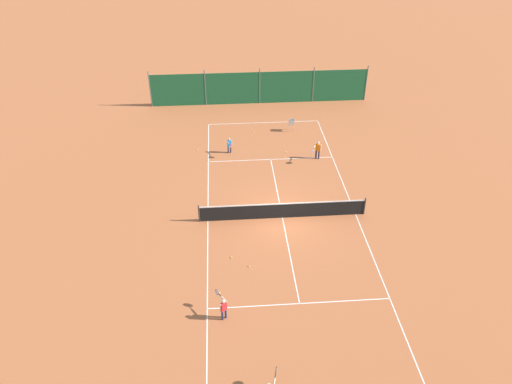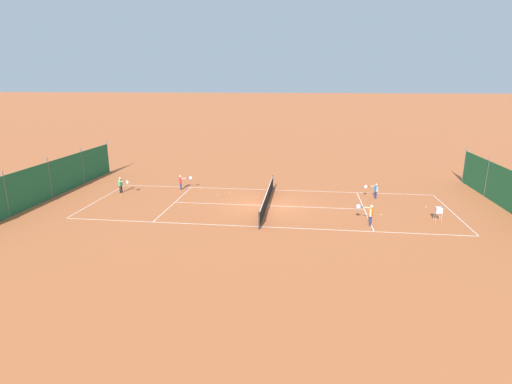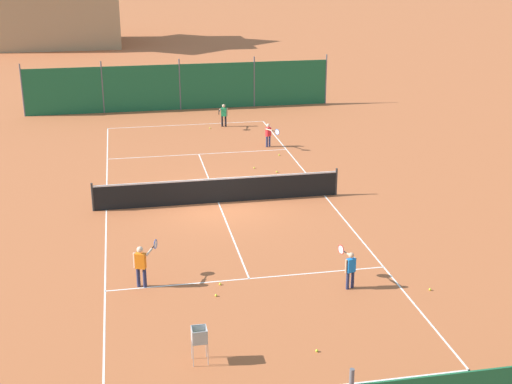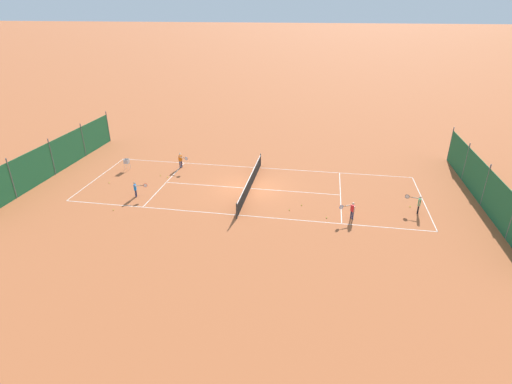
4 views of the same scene
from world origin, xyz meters
name	(u,v)px [view 1 (image 1 of 4)]	position (x,y,z in m)	size (l,w,h in m)	color
ground_plane	(282,218)	(0.00, 0.00, 0.00)	(600.00, 600.00, 0.00)	#B25B33
court_line_markings	(282,218)	(0.00, 0.00, 0.00)	(8.25, 23.85, 0.01)	white
tennis_net	(283,210)	(0.00, 0.00, 0.50)	(9.18, 0.08, 1.06)	#2D2D2D
windscreen_fence_near	(260,88)	(0.00, -15.50, 1.31)	(17.28, 0.08, 2.90)	#1E6038
player_far_service	(229,145)	(2.67, -7.46, 0.65)	(0.36, 0.98, 1.10)	#23284C
player_near_baseline	(318,149)	(-3.04, -6.28, 0.72)	(0.72, 0.93, 1.24)	#23284C
player_near_service	(223,307)	(3.38, 6.96, 0.66)	(0.51, 0.96, 1.12)	#23284C
tennis_ball_alley_right	(231,257)	(2.92, 3.11, 0.03)	(0.07, 0.07, 0.07)	#CCE033
tennis_ball_by_net_left	(219,293)	(3.55, 5.49, 0.03)	(0.07, 0.07, 0.07)	#CCE033
tennis_ball_far_corner	(253,131)	(0.89, -10.51, 0.03)	(0.07, 0.07, 0.07)	#CCE033
tennis_ball_mid_court	(286,152)	(-1.09, -7.29, 0.03)	(0.07, 0.07, 0.07)	#CCE033
tennis_ball_alley_left	(284,157)	(-0.88, -6.63, 0.03)	(0.07, 0.07, 0.07)	#CCE033
tennis_ball_service_box	(249,266)	(2.09, 3.83, 0.03)	(0.07, 0.07, 0.07)	#CCE033
tennis_ball_near_corner	(197,149)	(4.84, -8.07, 0.03)	(0.07, 0.07, 0.07)	#CCE033
ball_hopper	(292,123)	(-1.90, -10.40, 0.66)	(0.36, 0.36, 0.89)	#B7B7BC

